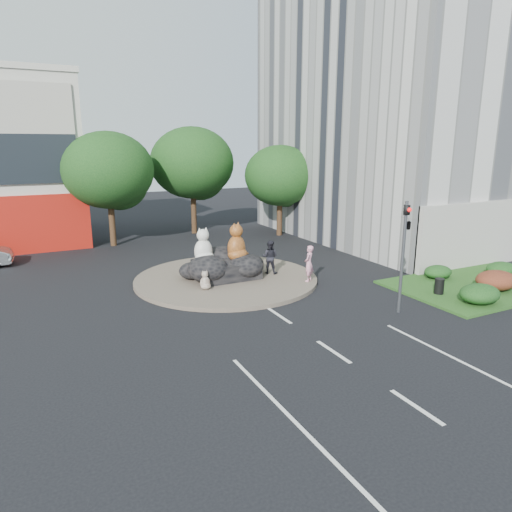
{
  "coord_description": "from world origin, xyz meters",
  "views": [
    {
      "loc": [
        -9.34,
        -12.38,
        7.34
      ],
      "look_at": [
        0.37,
        7.05,
        2.0
      ],
      "focal_mm": 32.0,
      "sensor_mm": 36.0,
      "label": 1
    }
  ],
  "objects_px": {
    "cat_tabby": "(236,242)",
    "kitten_white": "(257,271)",
    "cat_white": "(203,245)",
    "kitten_calico": "(205,280)",
    "pedestrian_pink": "(309,263)",
    "litter_bin": "(439,286)",
    "pedestrian_dark": "(270,257)"
  },
  "relations": [
    {
      "from": "cat_tabby",
      "to": "kitten_white",
      "type": "relative_size",
      "value": 2.79
    },
    {
      "from": "cat_white",
      "to": "kitten_calico",
      "type": "height_order",
      "value": "cat_white"
    },
    {
      "from": "cat_white",
      "to": "kitten_white",
      "type": "height_order",
      "value": "cat_white"
    },
    {
      "from": "kitten_calico",
      "to": "pedestrian_pink",
      "type": "xyz_separation_m",
      "value": [
        5.45,
        -1.16,
        0.48
      ]
    },
    {
      "from": "kitten_calico",
      "to": "pedestrian_pink",
      "type": "bearing_deg",
      "value": 0.57
    },
    {
      "from": "cat_white",
      "to": "litter_bin",
      "type": "xyz_separation_m",
      "value": [
        9.62,
        -7.41,
        -1.56
      ]
    },
    {
      "from": "cat_tabby",
      "to": "pedestrian_pink",
      "type": "bearing_deg",
      "value": -74.36
    },
    {
      "from": "cat_tabby",
      "to": "kitten_calico",
      "type": "height_order",
      "value": "cat_tabby"
    },
    {
      "from": "kitten_white",
      "to": "pedestrian_pink",
      "type": "distance_m",
      "value": 2.87
    },
    {
      "from": "kitten_calico",
      "to": "kitten_white",
      "type": "distance_m",
      "value": 3.29
    },
    {
      "from": "pedestrian_dark",
      "to": "cat_tabby",
      "type": "bearing_deg",
      "value": 32.74
    },
    {
      "from": "kitten_white",
      "to": "pedestrian_dark",
      "type": "xyz_separation_m",
      "value": [
        1.07,
        0.53,
        0.57
      ]
    },
    {
      "from": "pedestrian_pink",
      "to": "cat_tabby",
      "type": "bearing_deg",
      "value": -80.78
    },
    {
      "from": "pedestrian_dark",
      "to": "litter_bin",
      "type": "xyz_separation_m",
      "value": [
        5.9,
        -6.76,
        -0.64
      ]
    },
    {
      "from": "cat_white",
      "to": "litter_bin",
      "type": "bearing_deg",
      "value": -44.91
    },
    {
      "from": "cat_white",
      "to": "pedestrian_pink",
      "type": "xyz_separation_m",
      "value": [
        4.86,
        -2.91,
        -0.9
      ]
    },
    {
      "from": "cat_tabby",
      "to": "kitten_calico",
      "type": "xyz_separation_m",
      "value": [
        -2.39,
        -1.41,
        -1.47
      ]
    },
    {
      "from": "pedestrian_pink",
      "to": "pedestrian_dark",
      "type": "height_order",
      "value": "pedestrian_pink"
    },
    {
      "from": "cat_tabby",
      "to": "pedestrian_dark",
      "type": "height_order",
      "value": "cat_tabby"
    },
    {
      "from": "cat_white",
      "to": "pedestrian_dark",
      "type": "bearing_deg",
      "value": -17.18
    },
    {
      "from": "kitten_calico",
      "to": "pedestrian_dark",
      "type": "relative_size",
      "value": 0.52
    },
    {
      "from": "kitten_white",
      "to": "pedestrian_pink",
      "type": "bearing_deg",
      "value": -64.78
    },
    {
      "from": "cat_white",
      "to": "pedestrian_dark",
      "type": "relative_size",
      "value": 1.02
    },
    {
      "from": "pedestrian_pink",
      "to": "pedestrian_dark",
      "type": "xyz_separation_m",
      "value": [
        -1.14,
        2.27,
        -0.02
      ]
    },
    {
      "from": "kitten_calico",
      "to": "litter_bin",
      "type": "xyz_separation_m",
      "value": [
        10.21,
        -5.66,
        -0.19
      ]
    },
    {
      "from": "pedestrian_pink",
      "to": "litter_bin",
      "type": "height_order",
      "value": "pedestrian_pink"
    },
    {
      "from": "cat_white",
      "to": "cat_tabby",
      "type": "height_order",
      "value": "cat_tabby"
    },
    {
      "from": "pedestrian_dark",
      "to": "litter_bin",
      "type": "height_order",
      "value": "pedestrian_dark"
    },
    {
      "from": "kitten_calico",
      "to": "litter_bin",
      "type": "height_order",
      "value": "kitten_calico"
    },
    {
      "from": "kitten_white",
      "to": "litter_bin",
      "type": "height_order",
      "value": "kitten_white"
    },
    {
      "from": "cat_tabby",
      "to": "kitten_calico",
      "type": "distance_m",
      "value": 3.14
    },
    {
      "from": "cat_white",
      "to": "litter_bin",
      "type": "height_order",
      "value": "cat_white"
    }
  ]
}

